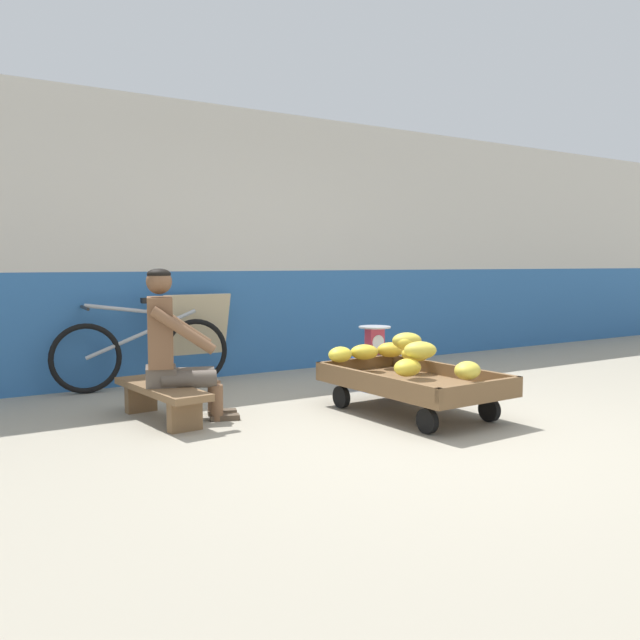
{
  "coord_description": "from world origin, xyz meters",
  "views": [
    {
      "loc": [
        -3.04,
        -3.37,
        1.18
      ],
      "look_at": [
        -0.31,
        0.87,
        0.75
      ],
      "focal_mm": 37.55,
      "sensor_mm": 36.0,
      "label": 1
    }
  ],
  "objects_px": {
    "plastic_crate": "(374,373)",
    "bicycle_near_left": "(142,352)",
    "vendor_seated": "(172,345)",
    "low_bench": "(161,395)",
    "sign_board": "(194,337)",
    "weighing_scale": "(375,341)",
    "banana_cart": "(412,384)",
    "shopping_bag": "(432,379)"
  },
  "relations": [
    {
      "from": "vendor_seated",
      "to": "weighing_scale",
      "type": "relative_size",
      "value": 3.8
    },
    {
      "from": "vendor_seated",
      "to": "bicycle_near_left",
      "type": "xyz_separation_m",
      "value": [
        0.21,
        1.37,
        -0.21
      ]
    },
    {
      "from": "sign_board",
      "to": "low_bench",
      "type": "bearing_deg",
      "value": -120.14
    },
    {
      "from": "banana_cart",
      "to": "sign_board",
      "type": "relative_size",
      "value": 1.67
    },
    {
      "from": "plastic_crate",
      "to": "sign_board",
      "type": "xyz_separation_m",
      "value": [
        -1.23,
        1.37,
        0.29
      ]
    },
    {
      "from": "weighing_scale",
      "to": "shopping_bag",
      "type": "bearing_deg",
      "value": -49.62
    },
    {
      "from": "plastic_crate",
      "to": "sign_board",
      "type": "distance_m",
      "value": 1.86
    },
    {
      "from": "banana_cart",
      "to": "shopping_bag",
      "type": "xyz_separation_m",
      "value": [
        0.74,
        0.59,
        -0.12
      ]
    },
    {
      "from": "shopping_bag",
      "to": "bicycle_near_left",
      "type": "bearing_deg",
      "value": 143.59
    },
    {
      "from": "vendor_seated",
      "to": "shopping_bag",
      "type": "xyz_separation_m",
      "value": [
        2.38,
        -0.23,
        -0.45
      ]
    },
    {
      "from": "shopping_bag",
      "to": "plastic_crate",
      "type": "bearing_deg",
      "value": 130.31
    },
    {
      "from": "plastic_crate",
      "to": "vendor_seated",
      "type": "bearing_deg",
      "value": -175.05
    },
    {
      "from": "low_bench",
      "to": "weighing_scale",
      "type": "xyz_separation_m",
      "value": [
        2.11,
        0.15,
        0.25
      ]
    },
    {
      "from": "banana_cart",
      "to": "plastic_crate",
      "type": "relative_size",
      "value": 4.06
    },
    {
      "from": "banana_cart",
      "to": "plastic_crate",
      "type": "distance_m",
      "value": 1.08
    },
    {
      "from": "sign_board",
      "to": "vendor_seated",
      "type": "bearing_deg",
      "value": -117.3
    },
    {
      "from": "vendor_seated",
      "to": "banana_cart",
      "type": "bearing_deg",
      "value": -26.73
    },
    {
      "from": "low_bench",
      "to": "sign_board",
      "type": "distance_m",
      "value": 1.77
    },
    {
      "from": "low_bench",
      "to": "bicycle_near_left",
      "type": "height_order",
      "value": "bicycle_near_left"
    },
    {
      "from": "shopping_bag",
      "to": "vendor_seated",
      "type": "bearing_deg",
      "value": 174.41
    },
    {
      "from": "bicycle_near_left",
      "to": "shopping_bag",
      "type": "xyz_separation_m",
      "value": [
        2.17,
        -1.6,
        -0.23
      ]
    },
    {
      "from": "plastic_crate",
      "to": "sign_board",
      "type": "bearing_deg",
      "value": 132.01
    },
    {
      "from": "low_bench",
      "to": "plastic_crate",
      "type": "distance_m",
      "value": 2.12
    },
    {
      "from": "low_bench",
      "to": "shopping_bag",
      "type": "relative_size",
      "value": 4.67
    },
    {
      "from": "shopping_bag",
      "to": "weighing_scale",
      "type": "bearing_deg",
      "value": 130.38
    },
    {
      "from": "sign_board",
      "to": "plastic_crate",
      "type": "bearing_deg",
      "value": -47.99
    },
    {
      "from": "plastic_crate",
      "to": "bicycle_near_left",
      "type": "relative_size",
      "value": 0.22
    },
    {
      "from": "sign_board",
      "to": "shopping_bag",
      "type": "relative_size",
      "value": 3.65
    },
    {
      "from": "vendor_seated",
      "to": "plastic_crate",
      "type": "xyz_separation_m",
      "value": [
        2.03,
        0.18,
        -0.42
      ]
    },
    {
      "from": "weighing_scale",
      "to": "sign_board",
      "type": "relative_size",
      "value": 0.34
    },
    {
      "from": "banana_cart",
      "to": "weighing_scale",
      "type": "xyz_separation_m",
      "value": [
        0.4,
        1.0,
        0.21
      ]
    },
    {
      "from": "bicycle_near_left",
      "to": "weighing_scale",
      "type": "bearing_deg",
      "value": -33.19
    },
    {
      "from": "sign_board",
      "to": "weighing_scale",
      "type": "bearing_deg",
      "value": -48.01
    },
    {
      "from": "weighing_scale",
      "to": "plastic_crate",
      "type": "bearing_deg",
      "value": 90.0
    },
    {
      "from": "banana_cart",
      "to": "sign_board",
      "type": "xyz_separation_m",
      "value": [
        -0.84,
        2.37,
        0.2
      ]
    },
    {
      "from": "bicycle_near_left",
      "to": "low_bench",
      "type": "bearing_deg",
      "value": -102.21
    },
    {
      "from": "vendor_seated",
      "to": "plastic_crate",
      "type": "relative_size",
      "value": 3.17
    },
    {
      "from": "plastic_crate",
      "to": "sign_board",
      "type": "relative_size",
      "value": 0.41
    },
    {
      "from": "plastic_crate",
      "to": "weighing_scale",
      "type": "relative_size",
      "value": 1.2
    },
    {
      "from": "vendor_seated",
      "to": "bicycle_near_left",
      "type": "distance_m",
      "value": 1.4
    },
    {
      "from": "low_bench",
      "to": "vendor_seated",
      "type": "height_order",
      "value": "vendor_seated"
    },
    {
      "from": "vendor_seated",
      "to": "bicycle_near_left",
      "type": "height_order",
      "value": "vendor_seated"
    }
  ]
}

